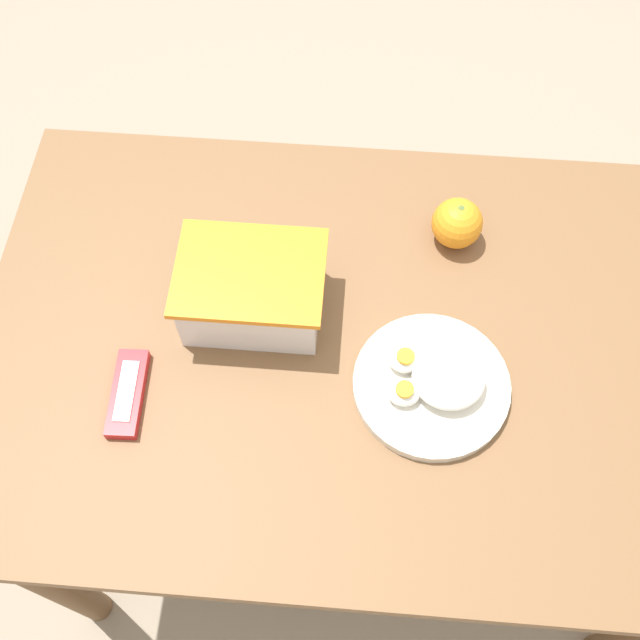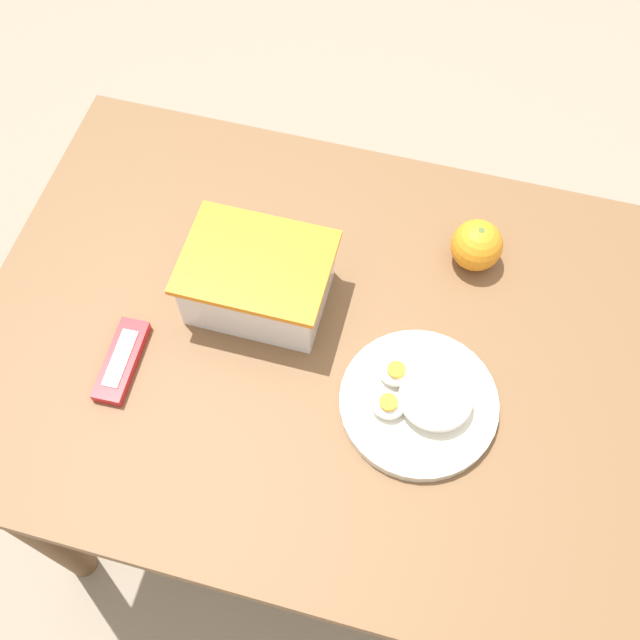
{
  "view_description": "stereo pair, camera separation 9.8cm",
  "coord_description": "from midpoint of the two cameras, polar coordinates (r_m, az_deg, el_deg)",
  "views": [
    {
      "loc": [
        -0.04,
        -0.52,
        1.79
      ],
      "look_at": [
        -0.08,
        0.02,
        0.79
      ],
      "focal_mm": 42.0,
      "sensor_mm": 36.0,
      "label": 1
    },
    {
      "loc": [
        0.06,
        -0.5,
        1.79
      ],
      "look_at": [
        -0.08,
        0.02,
        0.79
      ],
      "focal_mm": 42.0,
      "sensor_mm": 36.0,
      "label": 2
    }
  ],
  "objects": [
    {
      "name": "table",
      "position": [
        1.25,
        1.42,
        -4.26
      ],
      "size": [
        1.22,
        0.77,
        0.76
      ],
      "color": "brown",
      "rests_on": "ground_plane"
    },
    {
      "name": "orange_fruit",
      "position": [
        1.22,
        8.17,
        7.15
      ],
      "size": [
        0.08,
        0.08,
        0.08
      ],
      "color": "orange",
      "rests_on": "table"
    },
    {
      "name": "food_container",
      "position": [
        1.14,
        -7.61,
        1.93
      ],
      "size": [
        0.22,
        0.17,
        0.11
      ],
      "color": "white",
      "rests_on": "table"
    },
    {
      "name": "ground_plane",
      "position": [
        1.86,
        0.98,
        -12.46
      ],
      "size": [
        10.0,
        10.0,
        0.0
      ],
      "primitive_type": "plane",
      "color": "gray"
    },
    {
      "name": "rice_plate",
      "position": [
        1.1,
        6.21,
        -4.98
      ],
      "size": [
        0.23,
        0.23,
        0.06
      ],
      "color": "silver",
      "rests_on": "table"
    },
    {
      "name": "candy_bar",
      "position": [
        1.15,
        -16.83,
        -5.57
      ],
      "size": [
        0.05,
        0.14,
        0.02
      ],
      "color": "red",
      "rests_on": "table"
    }
  ]
}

